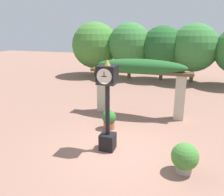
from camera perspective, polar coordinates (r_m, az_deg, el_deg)
ground_plane at (r=8.62m, az=1.30°, el=-12.42°), size 60.00×60.00×0.00m
pedestal_clock at (r=8.01m, az=-1.09°, el=-1.11°), size 0.61×0.65×3.21m
pergola at (r=11.39m, az=6.79°, el=6.11°), size 4.88×1.06×2.77m
potted_plant_near_left at (r=10.14m, az=-0.73°, el=-5.07°), size 0.60×0.60×0.82m
potted_plant_near_right at (r=7.53m, az=17.11°, el=-13.52°), size 0.81×0.81×0.94m
tree_line at (r=19.66m, az=10.22°, el=12.04°), size 15.03×4.49×4.66m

